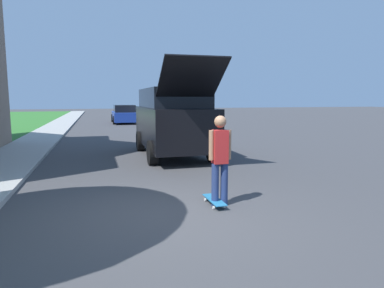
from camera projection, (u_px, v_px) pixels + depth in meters
ground_plane at (165, 213)px, 5.70m from camera, size 120.00×120.00×0.00m
sidewalk at (12, 159)px, 10.47m from camera, size 1.80×80.00×0.10m
suv_parked at (173, 120)px, 11.22m from camera, size 2.06×5.25×2.92m
car_down_street at (124, 114)px, 26.45m from camera, size 1.87×4.55×1.39m
skateboarder at (220, 157)px, 5.98m from camera, size 0.41×0.21×1.60m
skateboard at (214, 200)px, 6.12m from camera, size 0.22×0.77×0.10m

